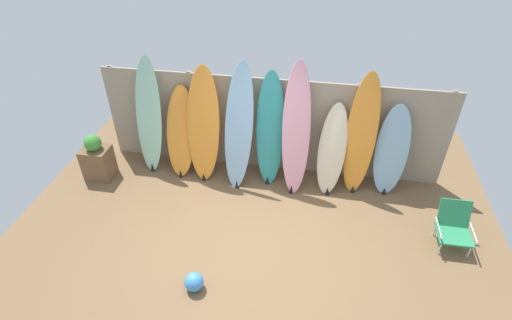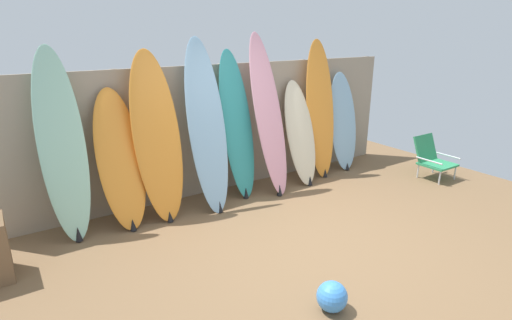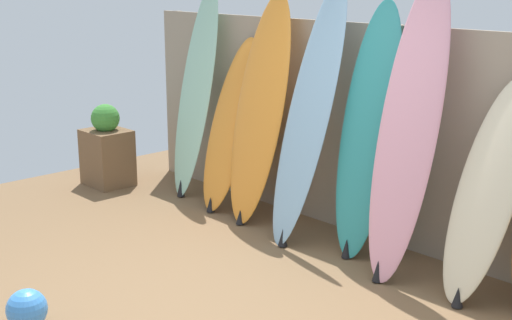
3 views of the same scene
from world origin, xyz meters
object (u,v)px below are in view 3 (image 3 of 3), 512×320
surfboard_orange_1 (230,125)px  surfboard_skyblue_3 (309,115)px  beach_ball (27,309)px  surfboard_seafoam_0 (196,93)px  surfboard_cream_6 (487,192)px  surfboard_teal_4 (368,132)px  surfboard_pink_5 (408,129)px  surfboard_orange_2 (260,110)px  planter_box (107,150)px

surfboard_orange_1 → surfboard_skyblue_3: size_ratio=0.75×
beach_ball → surfboard_skyblue_3: bearing=87.1°
surfboard_seafoam_0 → surfboard_cream_6: (3.25, -0.07, -0.28)m
surfboard_skyblue_3 → surfboard_teal_4: bearing=12.9°
surfboard_skyblue_3 → surfboard_pink_5: bearing=0.9°
surfboard_seafoam_0 → beach_ball: size_ratio=8.11×
surfboard_orange_2 → planter_box: bearing=-167.4°
surfboard_skyblue_3 → surfboard_cream_6: (1.59, 0.06, -0.31)m
surfboard_teal_4 → surfboard_pink_5: 0.47m
surfboard_seafoam_0 → surfboard_orange_2: surfboard_seafoam_0 is taller
surfboard_seafoam_0 → surfboard_cream_6: 3.26m
surfboard_orange_1 → beach_ball: (0.96, -2.55, -0.67)m
surfboard_orange_1 → surfboard_skyblue_3: surfboard_skyblue_3 is taller
surfboard_skyblue_3 → surfboard_cream_6: 1.62m
beach_ball → surfboard_orange_2: bearing=101.6°
surfboard_pink_5 → planter_box: bearing=-173.7°
surfboard_orange_1 → beach_ball: 2.81m
surfboard_orange_1 → surfboard_pink_5: bearing=-2.2°
surfboard_seafoam_0 → surfboard_orange_1: surfboard_seafoam_0 is taller
surfboard_teal_4 → surfboard_pink_5: size_ratio=0.90×
surfboard_skyblue_3 → planter_box: 2.66m
surfboard_seafoam_0 → beach_ball: bearing=-59.4°
surfboard_teal_4 → beach_ball: size_ratio=7.74×
surfboard_cream_6 → planter_box: 4.17m
surfboard_orange_2 → surfboard_pink_5: (1.60, -0.04, 0.09)m
surfboard_orange_1 → surfboard_teal_4: surfboard_teal_4 is taller
surfboard_orange_1 → planter_box: size_ratio=1.87×
surfboard_skyblue_3 → planter_box: (-2.54, -0.37, -0.70)m
surfboard_seafoam_0 → surfboard_skyblue_3: surfboard_skyblue_3 is taller
surfboard_pink_5 → surfboard_cream_6: size_ratio=1.45×
surfboard_seafoam_0 → surfboard_skyblue_3: bearing=-4.8°
surfboard_skyblue_3 → surfboard_cream_6: surfboard_skyblue_3 is taller
surfboard_seafoam_0 → surfboard_skyblue_3: size_ratio=0.97×
beach_ball → surfboard_pink_5: bearing=66.2°
surfboard_orange_1 → surfboard_cream_6: bearing=-0.7°
surfboard_skyblue_3 → surfboard_teal_4: 0.54m
surfboard_pink_5 → surfboard_orange_1: bearing=177.8°
planter_box → surfboard_skyblue_3: bearing=8.4°
surfboard_skyblue_3 → surfboard_orange_2: bearing=175.4°
beach_ball → surfboard_teal_4: bearing=76.0°
surfboard_orange_2 → surfboard_cream_6: bearing=0.3°
surfboard_pink_5 → surfboard_cream_6: surfboard_pink_5 is taller
beach_ball → planter_box: bearing=139.3°
surfboard_teal_4 → surfboard_seafoam_0: bearing=179.5°
surfboard_seafoam_0 → surfboard_skyblue_3: 1.67m
surfboard_skyblue_3 → surfboard_cream_6: bearing=2.3°
surfboard_skyblue_3 → beach_ball: surfboard_skyblue_3 is taller
surfboard_seafoam_0 → surfboard_teal_4: size_ratio=1.05×
surfboard_orange_1 → surfboard_orange_2: bearing=-5.4°
surfboard_orange_1 → surfboard_cream_6: surfboard_orange_1 is taller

